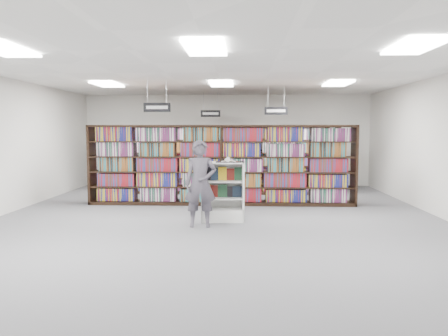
{
  "coord_description": "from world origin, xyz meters",
  "views": [
    {
      "loc": [
        0.53,
        -9.46,
        1.97
      ],
      "look_at": [
        0.13,
        0.5,
        1.1
      ],
      "focal_mm": 35.0,
      "sensor_mm": 36.0,
      "label": 1
    }
  ],
  "objects_px": {
    "bookshelf_row_near": "(221,165)",
    "shopper": "(200,184)",
    "open_book": "(228,161)",
    "endcap_display": "(222,200)"
  },
  "relations": [
    {
      "from": "bookshelf_row_near",
      "to": "endcap_display",
      "type": "relative_size",
      "value": 5.44
    },
    {
      "from": "bookshelf_row_near",
      "to": "shopper",
      "type": "distance_m",
      "value": 2.72
    },
    {
      "from": "endcap_display",
      "to": "shopper",
      "type": "bearing_deg",
      "value": -129.59
    },
    {
      "from": "open_book",
      "to": "shopper",
      "type": "relative_size",
      "value": 0.31
    },
    {
      "from": "bookshelf_row_near",
      "to": "shopper",
      "type": "xyz_separation_m",
      "value": [
        -0.3,
        -2.7,
        -0.17
      ]
    },
    {
      "from": "bookshelf_row_near",
      "to": "endcap_display",
      "type": "bearing_deg",
      "value": -86.72
    },
    {
      "from": "open_book",
      "to": "shopper",
      "type": "distance_m",
      "value": 0.87
    },
    {
      "from": "bookshelf_row_near",
      "to": "endcap_display",
      "type": "distance_m",
      "value": 2.2
    },
    {
      "from": "endcap_display",
      "to": "shopper",
      "type": "distance_m",
      "value": 0.84
    },
    {
      "from": "bookshelf_row_near",
      "to": "open_book",
      "type": "relative_size",
      "value": 12.76
    }
  ]
}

